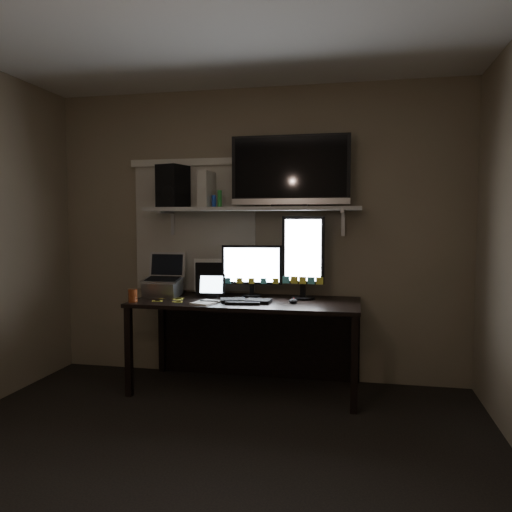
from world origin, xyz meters
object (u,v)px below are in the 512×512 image
(keyboard, at_px, (246,301))
(speaker, at_px, (173,187))
(monitor_landscape, at_px, (252,271))
(cup, at_px, (133,296))
(game_console, at_px, (207,189))
(tv, at_px, (290,171))
(mouse, at_px, (293,301))
(tablet, at_px, (212,286))
(laptop, at_px, (163,275))
(monitor_portrait, at_px, (303,257))
(desk, at_px, (249,319))

(keyboard, height_order, speaker, speaker)
(monitor_landscape, relative_size, speaker, 1.38)
(cup, xyz_separation_m, game_console, (0.47, 0.45, 0.85))
(keyboard, bearing_deg, tv, 39.43)
(mouse, relative_size, tablet, 0.46)
(game_console, bearing_deg, tv, 5.56)
(tablet, distance_m, laptop, 0.43)
(tv, bearing_deg, keyboard, -132.75)
(game_console, bearing_deg, mouse, -16.81)
(tablet, distance_m, cup, 0.65)
(monitor_landscape, height_order, tv, tv)
(monitor_portrait, relative_size, keyboard, 1.70)
(tablet, bearing_deg, speaker, 154.54)
(monitor_portrait, bearing_deg, speaker, 179.85)
(laptop, bearing_deg, tablet, 3.88)
(laptop, bearing_deg, monitor_landscape, 9.87)
(cup, height_order, game_console, game_console)
(tablet, bearing_deg, monitor_portrait, 0.53)
(game_console, bearing_deg, speaker, 174.48)
(monitor_portrait, height_order, keyboard, monitor_portrait)
(desk, xyz_separation_m, laptop, (-0.73, -0.07, 0.36))
(monitor_landscape, relative_size, tv, 0.52)
(monitor_landscape, relative_size, game_console, 1.67)
(monitor_landscape, height_order, laptop, monitor_landscape)
(monitor_portrait, bearing_deg, mouse, -99.10)
(keyboard, relative_size, cup, 3.98)
(keyboard, relative_size, laptop, 1.13)
(monitor_portrait, distance_m, game_console, 0.99)
(mouse, bearing_deg, tablet, 165.17)
(monitor_landscape, distance_m, speaker, 1.00)
(keyboard, relative_size, mouse, 3.97)
(desk, relative_size, laptop, 5.02)
(tablet, bearing_deg, game_console, 119.99)
(monitor_landscape, bearing_deg, keyboard, -93.17)
(tv, distance_m, speaker, 1.02)
(monitor_portrait, relative_size, cup, 6.74)
(desk, height_order, laptop, laptop)
(monitor_landscape, xyz_separation_m, cup, (-0.86, -0.45, -0.17))
(monitor_portrait, relative_size, tv, 0.70)
(laptop, relative_size, speaker, 0.98)
(tv, bearing_deg, monitor_landscape, -171.95)
(mouse, distance_m, cup, 1.26)
(laptop, bearing_deg, mouse, -7.13)
(game_console, distance_m, speaker, 0.32)
(tablet, bearing_deg, laptop, 179.87)
(mouse, bearing_deg, keyboard, -178.81)
(desk, bearing_deg, tablet, -172.92)
(laptop, bearing_deg, speaker, 78.70)
(keyboard, height_order, tablet, tablet)
(monitor_landscape, relative_size, mouse, 4.93)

